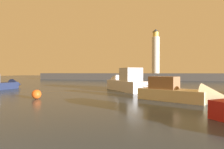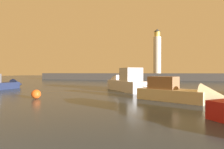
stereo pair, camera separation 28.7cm
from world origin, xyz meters
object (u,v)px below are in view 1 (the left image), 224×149
Objects in this scene: lighthouse at (156,52)px; motorboat_2 at (184,93)px; motorboat_4 at (123,83)px; motorboat_1 at (3,85)px; mooring_buoy at (36,94)px.

motorboat_2 is at bearing -87.35° from lighthouse.
lighthouse is 35.59m from motorboat_4.
motorboat_1 is 0.95× the size of motorboat_2.
motorboat_2 is (2.01, -43.50, -8.38)m from lighthouse.
motorboat_4 is 10.45× the size of mooring_buoy.
motorboat_4 is 12.60m from mooring_buoy.
motorboat_2 is at bearing 6.83° from mooring_buoy.
lighthouse is 44.74m from motorboat_1.
lighthouse reaches higher than motorboat_1.
motorboat_2 reaches higher than mooring_buoy.
motorboat_1 is 18.01m from motorboat_4.
lighthouse reaches higher than motorboat_4.
lighthouse is 1.90× the size of motorboat_2.
motorboat_4 is at bearing 10.78° from motorboat_1.
motorboat_1 is (-22.64, -37.67, -8.40)m from lighthouse.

